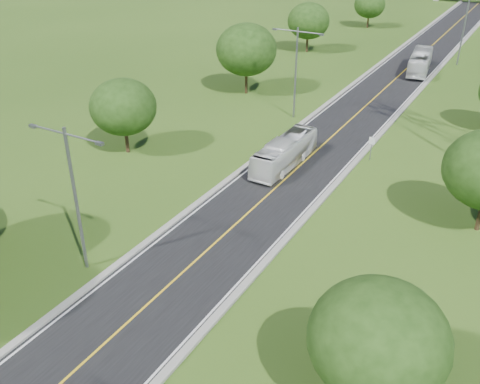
{
  "coord_description": "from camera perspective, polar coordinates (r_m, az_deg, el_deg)",
  "views": [
    {
      "loc": [
        17.46,
        -8.22,
        21.47
      ],
      "look_at": [
        0.44,
        21.47,
        3.0
      ],
      "focal_mm": 40.0,
      "sensor_mm": 36.0,
      "label": 1
    }
  ],
  "objects": [
    {
      "name": "bus_outbound",
      "position": [
        82.9,
        18.66,
        13.03
      ],
      "size": [
        4.01,
        11.04,
        3.01
      ],
      "primitive_type": "imported",
      "rotation": [
        0.0,
        0.0,
        3.28
      ],
      "color": "silver",
      "rests_on": "road"
    },
    {
      "name": "speed_limit_sign",
      "position": [
        51.77,
        13.85,
        4.93
      ],
      "size": [
        0.55,
        0.09,
        2.4
      ],
      "color": "slate",
      "rests_on": "ground"
    },
    {
      "name": "streetlight_far_right",
      "position": [
        88.35,
        22.84,
        16.15
      ],
      "size": [
        5.9,
        0.25,
        10.0
      ],
      "color": "slate",
      "rests_on": "ground"
    },
    {
      "name": "tree_lb",
      "position": [
        52.1,
        -12.35,
        8.86
      ],
      "size": [
        6.3,
        6.3,
        7.33
      ],
      "color": "black",
      "rests_on": "ground"
    },
    {
      "name": "bus_inbound",
      "position": [
        49.28,
        4.8,
        4.23
      ],
      "size": [
        2.46,
        9.69,
        2.69
      ],
      "primitive_type": "imported",
      "rotation": [
        0.0,
        0.0,
        -0.02
      ],
      "color": "white",
      "rests_on": "road"
    },
    {
      "name": "tree_le",
      "position": [
        112.24,
        13.67,
        18.84
      ],
      "size": [
        5.88,
        5.88,
        6.84
      ],
      "color": "black",
      "rests_on": "ground"
    },
    {
      "name": "streetlight_mid_left",
      "position": [
        60.2,
        5.99,
        13.26
      ],
      "size": [
        5.9,
        0.25,
        10.0
      ],
      "color": "slate",
      "rests_on": "ground"
    },
    {
      "name": "tree_ra",
      "position": [
        25.04,
        14.52,
        -15.01
      ],
      "size": [
        6.3,
        6.3,
        7.33
      ],
      "color": "black",
      "rests_on": "ground"
    },
    {
      "name": "tree_lc",
      "position": [
        68.52,
        0.69,
        14.95
      ],
      "size": [
        7.56,
        7.56,
        8.79
      ],
      "color": "black",
      "rests_on": "ground"
    },
    {
      "name": "tree_ld",
      "position": [
        90.66,
        7.31,
        17.65
      ],
      "size": [
        6.72,
        6.72,
        7.82
      ],
      "color": "black",
      "rests_on": "ground"
    },
    {
      "name": "curb_right",
      "position": [
        78.35,
        19.33,
        10.97
      ],
      "size": [
        0.5,
        150.0,
        0.22
      ],
      "primitive_type": "cube",
      "color": "gray",
      "rests_on": "ground"
    },
    {
      "name": "ground",
      "position": [
        73.62,
        15.04,
        10.44
      ],
      "size": [
        260.0,
        260.0,
        0.0
      ],
      "primitive_type": "plane",
      "color": "#2C4A14",
      "rests_on": "ground"
    },
    {
      "name": "streetlight_near_left",
      "position": [
        34.64,
        -17.28,
        0.35
      ],
      "size": [
        5.9,
        0.25,
        10.0
      ],
      "color": "slate",
      "rests_on": "ground"
    },
    {
      "name": "road",
      "position": [
        79.2,
        16.29,
        11.54
      ],
      "size": [
        8.0,
        150.0,
        0.06
      ],
      "primitive_type": "cube",
      "color": "black",
      "rests_on": "ground"
    },
    {
      "name": "curb_left",
      "position": [
        80.23,
        13.33,
        12.17
      ],
      "size": [
        0.5,
        150.0,
        0.22
      ],
      "primitive_type": "cube",
      "color": "gray",
      "rests_on": "ground"
    }
  ]
}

